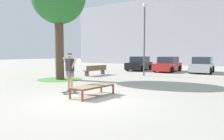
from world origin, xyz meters
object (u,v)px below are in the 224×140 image
(car_silver, at_px, (202,65))
(park_bench, at_px, (96,70))
(car_red, at_px, (168,65))
(car_black, at_px, (139,64))
(skater, at_px, (70,69))
(skateboard, at_px, (70,92))
(skate_box, at_px, (93,87))
(light_post, at_px, (144,28))

(car_silver, xyz_separation_m, park_bench, (-7.09, -7.29, -0.24))
(car_red, bearing_deg, car_black, 178.51)
(park_bench, bearing_deg, skater, -61.71)
(skateboard, relative_size, car_black, 0.19)
(skateboard, distance_m, park_bench, 7.86)
(car_red, distance_m, park_bench, 7.90)
(skateboard, relative_size, park_bench, 0.34)
(car_silver, bearing_deg, skater, -103.36)
(skateboard, relative_size, car_silver, 0.19)
(skater, bearing_deg, skate_box, -0.56)
(skateboard, height_order, car_black, car_black)
(skater, height_order, park_bench, skater)
(car_silver, bearing_deg, park_bench, -134.23)
(skater, height_order, light_post, light_post)
(skate_box, xyz_separation_m, light_post, (-1.50, 8.82, 3.41))
(skate_box, distance_m, park_bench, 8.54)
(car_silver, height_order, light_post, light_post)
(car_silver, bearing_deg, car_red, -171.56)
(car_red, bearing_deg, skater, -91.03)
(skate_box, xyz_separation_m, car_red, (-1.02, 13.75, 0.28))
(car_red, relative_size, car_silver, 1.00)
(skate_box, relative_size, park_bench, 0.81)
(car_black, distance_m, park_bench, 6.96)
(park_bench, height_order, light_post, light_post)
(car_black, relative_size, park_bench, 1.77)
(car_black, relative_size, car_silver, 1.02)
(car_black, distance_m, light_post, 6.48)
(park_bench, xyz_separation_m, light_post, (3.50, 1.89, 3.38))
(park_bench, relative_size, light_post, 0.42)
(skater, bearing_deg, light_post, 91.46)
(skate_box, relative_size, skater, 1.16)
(car_silver, bearing_deg, skate_box, -98.42)
(car_red, height_order, park_bench, car_red)
(skateboard, xyz_separation_m, car_black, (-2.88, 13.82, 0.61))
(car_black, bearing_deg, skater, -78.21)
(skateboard, bearing_deg, skate_box, -0.49)
(skateboard, relative_size, skater, 0.49)
(car_black, height_order, car_silver, same)
(skate_box, height_order, skater, skater)
(car_black, distance_m, car_red, 3.13)
(park_bench, bearing_deg, skate_box, -54.22)
(skater, relative_size, light_post, 0.29)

